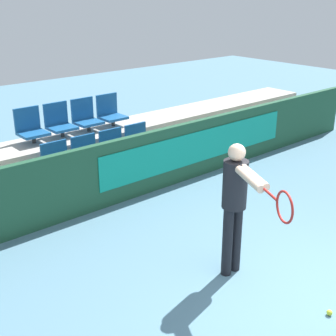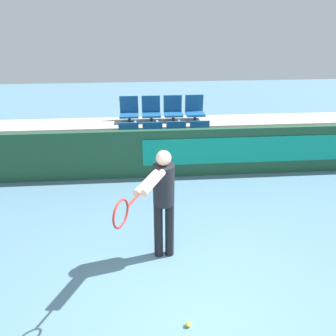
{
  "view_description": "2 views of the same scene",
  "coord_description": "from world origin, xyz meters",
  "views": [
    {
      "loc": [
        -4.18,
        -2.03,
        3.39
      ],
      "look_at": [
        -0.32,
        2.46,
        1.1
      ],
      "focal_mm": 50.0,
      "sensor_mm": 36.0,
      "label": 1
    },
    {
      "loc": [
        -0.52,
        -2.62,
        3.36
      ],
      "look_at": [
        -0.11,
        2.33,
        0.98
      ],
      "focal_mm": 35.0,
      "sensor_mm": 36.0,
      "label": 2
    }
  ],
  "objects": [
    {
      "name": "bleacher_tier_front",
      "position": [
        0.0,
        4.52,
        0.2
      ],
      "size": [
        12.58,
        0.93,
        0.41
      ],
      "color": "#ADA89E",
      "rests_on": "ground"
    },
    {
      "name": "bleacher_tier_middle",
      "position": [
        0.0,
        5.45,
        0.41
      ],
      "size": [
        12.58,
        0.93,
        0.82
      ],
      "color": "#ADA89E",
      "rests_on": "ground"
    },
    {
      "name": "stadium_chair_6",
      "position": [
        0.28,
        5.58,
        1.08
      ],
      "size": [
        0.47,
        0.44,
        0.61
      ],
      "color": "#333333",
      "rests_on": "bleacher_tier_middle"
    },
    {
      "name": "stadium_chair_0",
      "position": [
        -0.84,
        4.65,
        0.67
      ],
      "size": [
        0.47,
        0.44,
        0.61
      ],
      "color": "#333333",
      "rests_on": "bleacher_tier_front"
    },
    {
      "name": "barrier_wall",
      "position": [
        0.04,
        3.97,
        0.55
      ],
      "size": [
        12.98,
        0.14,
        1.09
      ],
      "color": "#1E4C33",
      "rests_on": "ground"
    },
    {
      "name": "stadium_chair_3",
      "position": [
        0.84,
        4.65,
        0.67
      ],
      "size": [
        0.47,
        0.44,
        0.61
      ],
      "color": "#333333",
      "rests_on": "bleacher_tier_front"
    },
    {
      "name": "stadium_chair_7",
      "position": [
        0.84,
        5.58,
        1.08
      ],
      "size": [
        0.47,
        0.44,
        0.61
      ],
      "color": "#333333",
      "rests_on": "bleacher_tier_middle"
    },
    {
      "name": "tennis_player",
      "position": [
        -0.28,
        1.26,
        1.05
      ],
      "size": [
        0.75,
        1.36,
        1.71
      ],
      "rotation": [
        0.0,
        0.0,
        -0.45
      ],
      "color": "black",
      "rests_on": "ground"
    },
    {
      "name": "tennis_ball",
      "position": [
        -0.06,
        0.03,
        0.03
      ],
      "size": [
        0.07,
        0.07,
        0.07
      ],
      "color": "#CCDB33",
      "rests_on": "ground"
    },
    {
      "name": "stadium_chair_5",
      "position": [
        -0.28,
        5.58,
        1.08
      ],
      "size": [
        0.47,
        0.44,
        0.61
      ],
      "color": "#333333",
      "rests_on": "bleacher_tier_middle"
    },
    {
      "name": "stadium_chair_2",
      "position": [
        0.28,
        4.65,
        0.67
      ],
      "size": [
        0.47,
        0.44,
        0.61
      ],
      "color": "#333333",
      "rests_on": "bleacher_tier_front"
    },
    {
      "name": "stadium_chair_1",
      "position": [
        -0.28,
        4.65,
        0.67
      ],
      "size": [
        0.47,
        0.44,
        0.61
      ],
      "color": "#333333",
      "rests_on": "bleacher_tier_front"
    },
    {
      "name": "stadium_chair_4",
      "position": [
        -0.84,
        5.58,
        1.08
      ],
      "size": [
        0.47,
        0.44,
        0.61
      ],
      "color": "#333333",
      "rests_on": "bleacher_tier_middle"
    },
    {
      "name": "ground_plane",
      "position": [
        0.0,
        0.0,
        0.0
      ],
      "size": [
        30.0,
        30.0,
        0.0
      ],
      "primitive_type": "plane",
      "color": "slate"
    }
  ]
}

